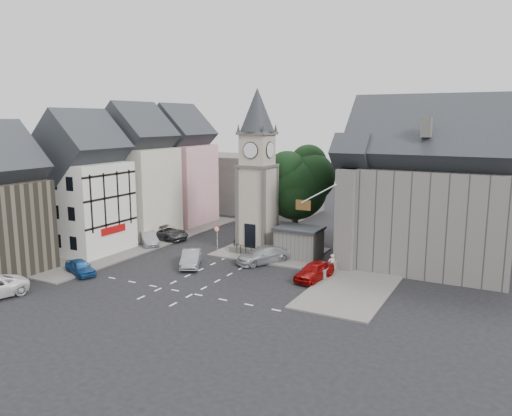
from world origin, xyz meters
The scene contains 23 objects.
ground centered at (0.00, 0.00, 0.00)m, with size 120.00×120.00×0.00m, color black.
pavement_west centered at (-12.50, 6.00, 0.07)m, with size 6.00×30.00×0.14m, color #595651.
pavement_east centered at (12.00, 8.00, 0.07)m, with size 6.00×26.00×0.14m, color #595651.
central_island centered at (1.50, 8.00, 0.08)m, with size 10.00×8.00×0.16m, color #595651.
road_markings centered at (0.00, -5.50, 0.01)m, with size 20.00×8.00×0.01m, color silver.
clock_tower centered at (0.00, 7.99, 8.12)m, with size 4.86×4.86×16.25m.
stone_shelter centered at (4.80, 7.50, 1.55)m, with size 4.30×3.30×3.08m.
town_tree centered at (2.00, 13.00, 6.97)m, with size 7.20×7.20×10.80m.
warning_sign_post centered at (-3.20, 5.43, 2.03)m, with size 0.70×0.19×2.85m.
terrace_pink centered at (-15.50, 16.00, 6.58)m, with size 8.10×7.60×12.80m.
terrace_cream centered at (-15.50, 8.00, 6.58)m, with size 8.10×7.60×12.80m.
terrace_tudor centered at (-15.50, 0.00, 6.19)m, with size 8.10×7.60×12.00m.
backdrop_west centered at (-12.00, 28.00, 4.00)m, with size 20.00×10.00×8.00m, color #4C4944.
east_building centered at (15.59, 11.00, 6.26)m, with size 14.40×11.40×12.60m.
east_boundary_wall centered at (9.20, 10.00, 0.45)m, with size 0.40×16.00×0.90m, color slate.
flagpole centered at (8.00, 4.00, 7.00)m, with size 3.68×0.10×2.74m.
car_west_blue centered at (-9.91, -6.00, 0.65)m, with size 1.54×3.82×1.30m, color navy.
car_west_silver centered at (-11.50, 4.83, 0.72)m, with size 1.52×4.36×1.44m, color gray.
car_west_grey centered at (-11.50, 7.68, 0.79)m, with size 2.63×5.70×1.58m, color #2F3032.
car_island_silver centered at (-2.87, 0.50, 0.75)m, with size 1.58×4.54×1.50m, color gray.
car_island_east centered at (2.50, 4.50, 0.77)m, with size 2.16×5.32×1.54m, color #A7AAAF.
car_east_red centered at (8.50, 2.07, 0.77)m, with size 1.81×4.49×1.53m, color #850707.
pedestrian centered at (9.29, 4.13, 0.91)m, with size 0.66×0.43×1.82m, color #B9A799.
Camera 1 is at (22.86, -35.58, 13.26)m, focal length 35.00 mm.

